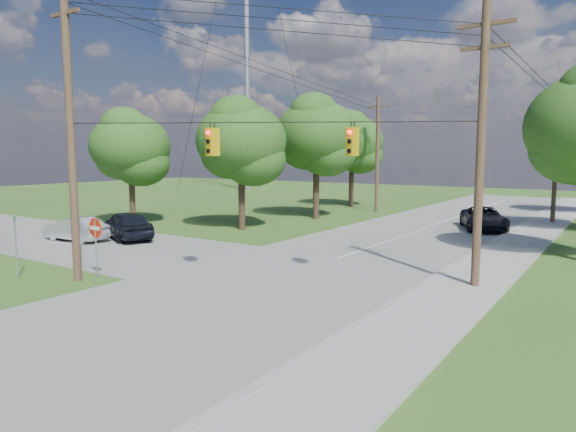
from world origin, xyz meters
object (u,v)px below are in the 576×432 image
Objects in this scene: pole_north_e at (556,153)px; car_cross_silver at (76,229)px; car_main_north at (484,218)px; pole_ne at (481,142)px; pole_north_w at (377,153)px; pole_sw at (70,123)px; car_cross_dark at (126,225)px; do_not_enter_sign at (95,235)px.

pole_north_e is 2.40× the size of car_cross_silver.
car_main_north is (-3.40, -6.11, -4.35)m from pole_north_e.
pole_north_w is (-13.90, 22.00, -0.34)m from pole_ne.
car_cross_silver is (-21.90, -24.04, -4.41)m from pole_north_e.
pole_north_e is at bearing 0.00° from pole_north_w.
pole_sw is 1.14× the size of pole_ne.
pole_north_w is at bearing -173.88° from car_cross_dark.
do_not_enter_sign reaches higher than car_cross_dark.
pole_sw is 2.22× the size of car_main_north.
car_cross_dark is (-6.09, -21.99, -4.25)m from pole_north_w.
pole_north_e is at bearing 38.01° from car_main_north.
pole_ne is 26.03m from pole_north_w.
car_cross_dark is 9.89m from do_not_enter_sign.
pole_sw is at bearing -114.52° from pole_north_e.
pole_ne is 2.51× the size of car_cross_silver.
pole_north_w is at bearing 122.29° from pole_ne.
pole_north_w reaches higher than car_cross_silver.
pole_ne is 22.00m from pole_north_e.
pole_ne is at bearing 111.56° from car_cross_dark.
pole_sw is 32.55m from pole_north_e.
pole_north_w is 29.20m from do_not_enter_sign.
pole_ne is at bearing 91.63° from car_cross_silver.
pole_sw is 2.87× the size of car_cross_silver.
pole_north_e and pole_north_w have the same top height.
pole_sw is 4.48m from do_not_enter_sign.
do_not_enter_sign is at bearing -114.27° from pole_north_e.
pole_north_w is 1.85× the size of car_main_north.
pole_north_e is at bearing 133.99° from car_cross_silver.
car_cross_silver is 10.18m from do_not_enter_sign.
car_cross_dark is (-19.99, -21.99, -4.25)m from pole_north_e.
pole_north_w is (-13.90, 0.00, 0.00)m from pole_north_e.
car_cross_dark is 1.19× the size of car_cross_silver.
do_not_enter_sign is at bearing -88.37° from pole_north_w.
pole_north_w is 2.02× the size of car_cross_dark.
pole_north_w is (-0.40, 29.60, -1.10)m from pole_sw.
pole_ne is 2.12× the size of car_cross_dark.
pole_ne is 1.94× the size of car_main_north.
car_cross_silver is at bearing 146.48° from pole_sw.
pole_north_w is at bearing 157.92° from car_cross_silver.
pole_sw is 11.34m from car_cross_dark.
pole_north_e reaches higher than do_not_enter_sign.
car_main_north is at bearing 66.73° from pole_sw.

